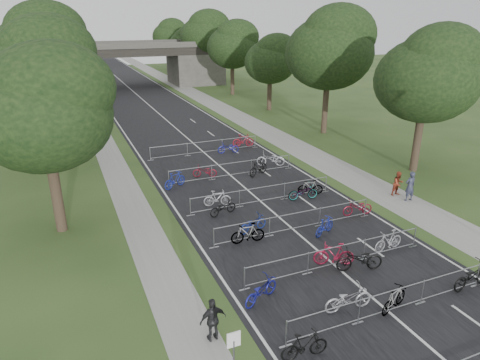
{
  "coord_description": "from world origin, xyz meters",
  "views": [
    {
      "loc": [
        -10.7,
        -6.68,
        10.78
      ],
      "look_at": [
        -0.85,
        16.54,
        1.1
      ],
      "focal_mm": 32.0,
      "sensor_mm": 36.0,
      "label": 1
    }
  ],
  "objects_px": {
    "overpass_bridge": "(126,65)",
    "park_sign": "(234,347)",
    "pedestrian_c": "(213,320)",
    "pedestrian_a": "(410,186)",
    "pedestrian_b": "(398,184)"
  },
  "relations": [
    {
      "from": "overpass_bridge",
      "to": "park_sign",
      "type": "relative_size",
      "value": 16.99
    },
    {
      "from": "pedestrian_c",
      "to": "park_sign",
      "type": "bearing_deg",
      "value": 86.74
    },
    {
      "from": "park_sign",
      "to": "pedestrian_b",
      "type": "distance_m",
      "value": 18.15
    },
    {
      "from": "pedestrian_a",
      "to": "pedestrian_c",
      "type": "relative_size",
      "value": 1.14
    },
    {
      "from": "overpass_bridge",
      "to": "park_sign",
      "type": "bearing_deg",
      "value": -96.26
    },
    {
      "from": "overpass_bridge",
      "to": "pedestrian_c",
      "type": "relative_size",
      "value": 18.38
    },
    {
      "from": "park_sign",
      "to": "pedestrian_c",
      "type": "bearing_deg",
      "value": 90.0
    },
    {
      "from": "park_sign",
      "to": "overpass_bridge",
      "type": "bearing_deg",
      "value": 83.74
    },
    {
      "from": "pedestrian_a",
      "to": "pedestrian_c",
      "type": "bearing_deg",
      "value": 28.14
    },
    {
      "from": "pedestrian_a",
      "to": "pedestrian_b",
      "type": "bearing_deg",
      "value": -83.83
    },
    {
      "from": "park_sign",
      "to": "pedestrian_c",
      "type": "height_order",
      "value": "park_sign"
    },
    {
      "from": "pedestrian_b",
      "to": "park_sign",
      "type": "bearing_deg",
      "value": -149.81
    },
    {
      "from": "pedestrian_a",
      "to": "pedestrian_b",
      "type": "xyz_separation_m",
      "value": [
        -0.03,
        0.96,
        -0.16
      ]
    },
    {
      "from": "park_sign",
      "to": "pedestrian_c",
      "type": "xyz_separation_m",
      "value": [
        0.0,
        1.92,
        -0.42
      ]
    },
    {
      "from": "overpass_bridge",
      "to": "park_sign",
      "type": "xyz_separation_m",
      "value": [
        -6.8,
        -62.0,
        -2.27
      ]
    }
  ]
}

